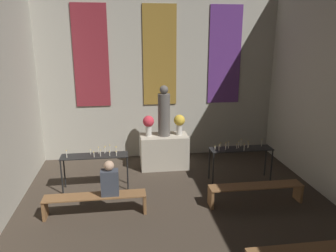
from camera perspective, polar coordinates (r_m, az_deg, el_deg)
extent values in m
cube|color=#B2AD9E|center=(9.81, -1.48, 9.19)|extent=(7.20, 0.12, 5.10)
cube|color=maroon|center=(9.67, -13.26, 11.73)|extent=(0.98, 0.03, 2.86)
cube|color=olive|center=(9.69, -1.45, 12.14)|extent=(0.98, 0.03, 2.86)
cube|color=#60337F|center=(10.10, 9.86, 12.05)|extent=(0.98, 0.03, 2.86)
cube|color=#BCB29E|center=(9.28, -0.68, -4.40)|extent=(1.32, 0.74, 0.93)
cylinder|color=#5B5651|center=(8.98, -0.70, 1.92)|extent=(0.33, 0.33, 1.17)
sphere|color=#5B5651|center=(8.84, -0.72, 6.34)|extent=(0.23, 0.23, 0.23)
cylinder|color=beige|center=(9.05, -3.39, -0.80)|extent=(0.17, 0.17, 0.31)
sphere|color=#DB3342|center=(8.98, -3.42, 0.83)|extent=(0.31, 0.31, 0.31)
cylinder|color=beige|center=(9.15, 1.98, -0.59)|extent=(0.17, 0.17, 0.31)
sphere|color=gold|center=(9.08, 1.99, 1.02)|extent=(0.31, 0.31, 0.31)
cube|color=black|center=(8.02, -12.66, -5.08)|extent=(1.59, 0.43, 0.02)
cylinder|color=black|center=(8.12, -18.02, -8.54)|extent=(0.04, 0.04, 0.85)
cylinder|color=black|center=(7.98, -7.05, -8.28)|extent=(0.04, 0.04, 0.85)
cylinder|color=black|center=(8.45, -17.60, -7.53)|extent=(0.04, 0.04, 0.85)
cylinder|color=black|center=(8.32, -7.10, -7.26)|extent=(0.04, 0.04, 0.85)
cylinder|color=silver|center=(8.11, -9.09, -4.12)|extent=(0.02, 0.02, 0.13)
sphere|color=#F9CC4C|center=(8.08, -9.11, -3.61)|extent=(0.02, 0.02, 0.02)
cylinder|color=silver|center=(8.01, -17.25, -4.74)|extent=(0.02, 0.02, 0.17)
sphere|color=#F9CC4C|center=(7.97, -17.30, -4.09)|extent=(0.02, 0.02, 0.02)
cylinder|color=silver|center=(8.10, -13.35, -4.47)|extent=(0.02, 0.02, 0.10)
sphere|color=#F9CC4C|center=(8.07, -13.38, -4.04)|extent=(0.02, 0.02, 0.02)
cylinder|color=silver|center=(7.89, -12.77, -4.92)|extent=(0.02, 0.02, 0.11)
sphere|color=#F9CC4C|center=(7.87, -12.80, -4.46)|extent=(0.02, 0.02, 0.02)
cylinder|color=silver|center=(8.10, -10.09, -3.98)|extent=(0.02, 0.02, 0.18)
sphere|color=#F9CC4C|center=(8.07, -10.13, -3.30)|extent=(0.02, 0.02, 0.02)
cylinder|color=silver|center=(8.03, -8.94, -4.21)|extent=(0.02, 0.02, 0.15)
sphere|color=#F9CC4C|center=(8.00, -8.97, -3.62)|extent=(0.02, 0.02, 0.02)
cylinder|color=silver|center=(7.90, -10.14, -4.81)|extent=(0.02, 0.02, 0.10)
sphere|color=#F9CC4C|center=(7.88, -10.16, -4.40)|extent=(0.02, 0.02, 0.02)
cylinder|color=silver|center=(7.91, -11.68, -4.70)|extent=(0.02, 0.02, 0.14)
sphere|color=#F9CC4C|center=(7.88, -11.72, -4.14)|extent=(0.02, 0.02, 0.02)
cylinder|color=silver|center=(7.88, -8.98, -4.80)|extent=(0.02, 0.02, 0.10)
sphere|color=#F9CC4C|center=(7.86, -9.00, -4.37)|extent=(0.02, 0.02, 0.02)
cylinder|color=silver|center=(8.10, -11.97, -4.19)|extent=(0.02, 0.02, 0.15)
sphere|color=#F9CC4C|center=(8.08, -12.00, -3.62)|extent=(0.02, 0.02, 0.02)
cylinder|color=silver|center=(8.09, -11.00, -4.19)|extent=(0.02, 0.02, 0.15)
sphere|color=#F9CC4C|center=(8.06, -11.03, -3.62)|extent=(0.02, 0.02, 0.02)
cylinder|color=silver|center=(8.15, -10.86, -4.05)|extent=(0.02, 0.02, 0.14)
sphere|color=#F9CC4C|center=(8.12, -10.89, -3.49)|extent=(0.02, 0.02, 0.02)
cube|color=black|center=(8.50, 12.62, -3.89)|extent=(1.59, 0.43, 0.02)
cylinder|color=black|center=(8.26, 7.86, -7.45)|extent=(0.04, 0.04, 0.85)
cylinder|color=black|center=(8.79, 17.58, -6.64)|extent=(0.04, 0.04, 0.85)
cylinder|color=black|center=(8.59, 7.20, -6.51)|extent=(0.04, 0.04, 0.85)
cylinder|color=black|center=(9.10, 16.60, -5.80)|extent=(0.04, 0.04, 0.85)
cylinder|color=silver|center=(8.78, 16.01, -2.85)|extent=(0.02, 0.02, 0.17)
sphere|color=#F9CC4C|center=(8.76, 16.05, -2.25)|extent=(0.02, 0.02, 0.02)
cylinder|color=silver|center=(8.30, 10.03, -3.53)|extent=(0.02, 0.02, 0.17)
sphere|color=#F9CC4C|center=(8.27, 10.06, -2.89)|extent=(0.02, 0.02, 0.02)
cylinder|color=silver|center=(8.25, 8.17, -3.85)|extent=(0.02, 0.02, 0.09)
sphere|color=#F9CC4C|center=(8.23, 8.18, -3.48)|extent=(0.02, 0.02, 0.02)
cylinder|color=silver|center=(8.19, 8.88, -3.85)|extent=(0.02, 0.02, 0.14)
sphere|color=#F9CC4C|center=(8.16, 8.91, -3.31)|extent=(0.02, 0.02, 0.02)
cylinder|color=silver|center=(8.63, 12.59, -2.91)|extent=(0.02, 0.02, 0.18)
sphere|color=#F9CC4C|center=(8.59, 12.63, -2.26)|extent=(0.02, 0.02, 0.02)
cylinder|color=silver|center=(8.59, 13.84, -3.38)|extent=(0.02, 0.02, 0.09)
sphere|color=#F9CC4C|center=(8.57, 13.87, -3.02)|extent=(0.02, 0.02, 0.02)
cylinder|color=silver|center=(8.53, 13.74, -3.23)|extent=(0.02, 0.02, 0.17)
sphere|color=#F9CC4C|center=(8.50, 13.78, -2.62)|extent=(0.02, 0.02, 0.02)
cylinder|color=silver|center=(8.44, 11.89, -3.55)|extent=(0.02, 0.02, 0.11)
sphere|color=#F9CC4C|center=(8.41, 11.92, -3.14)|extent=(0.02, 0.02, 0.02)
cylinder|color=silver|center=(8.33, 13.11, -3.69)|extent=(0.02, 0.02, 0.16)
sphere|color=#F9CC4C|center=(8.30, 13.15, -3.09)|extent=(0.02, 0.02, 0.02)
cylinder|color=silver|center=(8.48, 9.16, -3.34)|extent=(0.02, 0.02, 0.10)
sphere|color=#F9CC4C|center=(8.46, 9.18, -2.94)|extent=(0.02, 0.02, 0.02)
cylinder|color=silver|center=(8.41, 10.49, -3.32)|extent=(0.02, 0.02, 0.16)
sphere|color=#F9CC4C|center=(8.38, 10.52, -2.72)|extent=(0.02, 0.02, 0.02)
cylinder|color=silver|center=(8.50, 12.21, -3.22)|extent=(0.02, 0.02, 0.16)
sphere|color=#F9CC4C|center=(8.47, 12.24, -2.61)|extent=(0.02, 0.02, 0.02)
cube|color=brown|center=(5.86, 24.05, -19.12)|extent=(2.10, 0.36, 0.03)
cube|color=brown|center=(7.08, -12.58, -11.80)|extent=(2.10, 0.36, 0.03)
cube|color=brown|center=(7.34, -20.65, -13.35)|extent=(0.06, 0.32, 0.41)
cube|color=brown|center=(7.16, -4.11, -13.08)|extent=(0.06, 0.32, 0.41)
cube|color=brown|center=(7.60, 15.07, -10.01)|extent=(2.10, 0.36, 0.03)
cube|color=brown|center=(7.38, 7.46, -12.27)|extent=(0.06, 0.32, 0.41)
cube|color=brown|center=(8.12, 21.72, -10.59)|extent=(0.06, 0.32, 0.41)
cube|color=#383D47|center=(6.93, -10.10, -9.67)|extent=(0.36, 0.24, 0.54)
sphere|color=tan|center=(6.78, -10.25, -6.81)|extent=(0.21, 0.21, 0.21)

